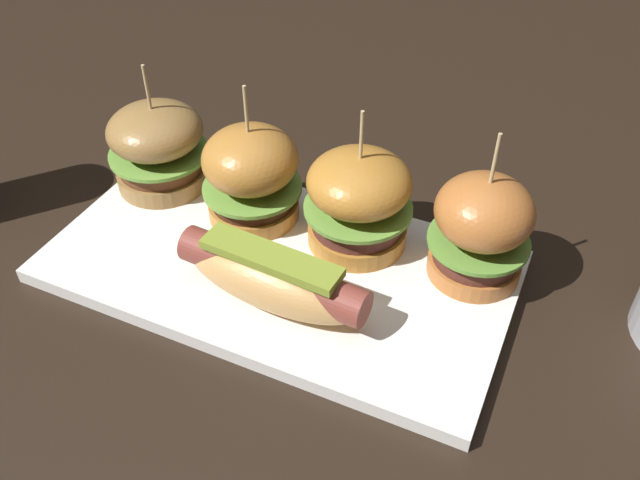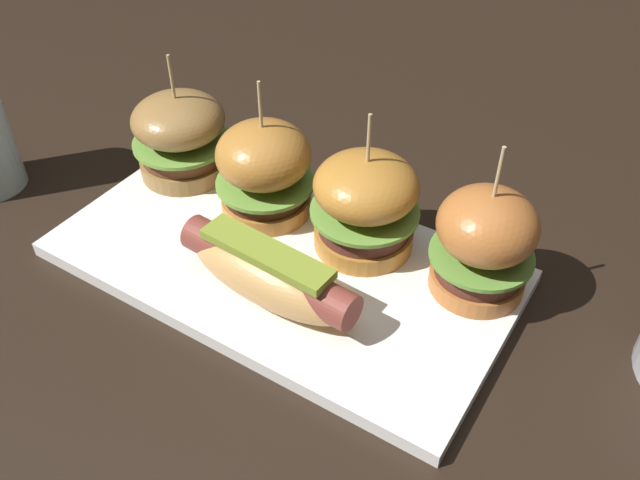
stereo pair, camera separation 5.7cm
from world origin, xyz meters
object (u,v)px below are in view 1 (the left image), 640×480
(platter_main, at_px, (279,266))
(slider_center_right, at_px, (358,200))
(hot_dog, at_px, (272,278))
(slider_center_left, at_px, (251,174))
(slider_far_left, at_px, (158,146))
(slider_far_right, at_px, (481,228))

(platter_main, xyz_separation_m, slider_center_right, (0.05, 0.06, 0.05))
(hot_dog, bearing_deg, platter_main, 112.65)
(slider_center_left, relative_size, slider_center_right, 1.01)
(platter_main, relative_size, slider_far_left, 3.14)
(platter_main, height_order, slider_far_left, slider_far_left)
(slider_far_left, bearing_deg, platter_main, -19.38)
(slider_far_right, bearing_deg, hot_dog, -143.71)
(platter_main, height_order, slider_far_right, slider_far_right)
(platter_main, bearing_deg, slider_far_left, 160.62)
(platter_main, distance_m, slider_center_right, 0.09)
(platter_main, height_order, slider_center_right, slider_center_right)
(slider_center_right, distance_m, slider_far_right, 0.11)
(platter_main, xyz_separation_m, slider_center_left, (-0.05, 0.05, 0.06))
(slider_far_left, relative_size, slider_center_left, 0.95)
(hot_dog, bearing_deg, slider_center_left, 126.61)
(hot_dog, relative_size, slider_far_right, 1.20)
(hot_dog, height_order, slider_far_left, slider_far_left)
(hot_dog, distance_m, slider_center_right, 0.11)
(platter_main, relative_size, slider_center_left, 2.98)
(platter_main, height_order, hot_dog, hot_dog)
(slider_center_right, bearing_deg, slider_far_left, 179.73)
(hot_dog, height_order, slider_center_right, slider_center_right)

